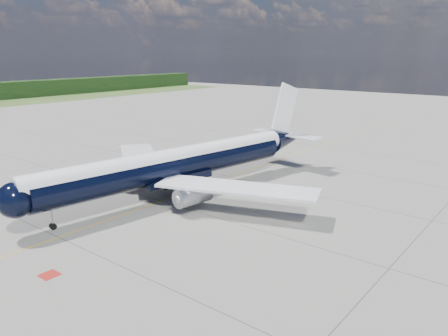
{
  "coord_description": "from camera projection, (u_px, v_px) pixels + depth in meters",
  "views": [
    {
      "loc": [
        40.73,
        -27.68,
        19.1
      ],
      "look_at": [
        5.21,
        16.87,
        4.0
      ],
      "focal_mm": 35.0,
      "sensor_mm": 36.0,
      "label": 1
    }
  ],
  "objects": [
    {
      "name": "main_airliner",
      "position": [
        181.0,
        163.0,
        59.62
      ],
      "size": [
        40.59,
        49.81,
        14.41
      ],
      "rotation": [
        0.0,
        0.0,
        -0.14
      ],
      "color": "black",
      "rests_on": "ground"
    },
    {
      "name": "red_marking",
      "position": [
        50.0,
        275.0,
        38.71
      ],
      "size": [
        1.6,
        1.6,
        0.01
      ],
      "primitive_type": "cube",
      "color": "maroon",
      "rests_on": "ground"
    },
    {
      "name": "taxiway_centerline",
      "position": [
        230.0,
        177.0,
        69.26
      ],
      "size": [
        0.16,
        160.0,
        0.01
      ],
      "primitive_type": "cube",
      "color": "#DBA30B",
      "rests_on": "ground"
    },
    {
      "name": "ground",
      "position": [
        249.0,
        170.0,
        73.04
      ],
      "size": [
        320.0,
        320.0,
        0.0
      ],
      "primitive_type": "plane",
      "color": "gray",
      "rests_on": "ground"
    }
  ]
}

